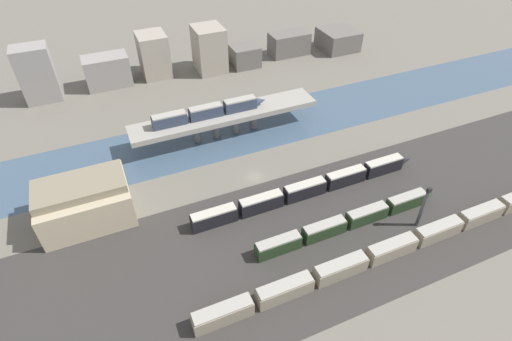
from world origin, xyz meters
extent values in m
plane|color=#666056|center=(0.00, 0.00, 0.00)|extent=(400.00, 400.00, 0.00)
cube|color=#33302D|center=(0.00, -24.00, 0.00)|extent=(280.00, 42.00, 0.01)
cube|color=#3D5166|center=(0.00, 22.15, 0.00)|extent=(320.00, 24.35, 0.01)
cube|color=gray|center=(0.00, 22.15, 6.69)|extent=(56.65, 9.30, 1.58)
cylinder|color=slate|center=(-9.13, 22.15, 2.95)|extent=(2.18, 2.18, 5.90)
cylinder|color=slate|center=(-3.04, 22.15, 2.95)|extent=(2.18, 2.18, 5.90)
cylinder|color=slate|center=(3.04, 22.15, 2.95)|extent=(2.18, 2.18, 5.90)
cylinder|color=slate|center=(9.13, 22.15, 2.95)|extent=(2.18, 2.18, 5.90)
cube|color=#2D384C|center=(-16.46, 22.15, 9.07)|extent=(9.78, 3.00, 3.19)
cube|color=#9E998E|center=(-16.46, 22.15, 10.86)|extent=(9.38, 2.76, 0.40)
cube|color=#2D384C|center=(-5.81, 22.15, 9.07)|extent=(9.78, 3.00, 3.19)
cube|color=#9E998E|center=(-5.81, 22.15, 10.86)|extent=(9.38, 2.76, 0.40)
cube|color=#2D384C|center=(4.84, 22.15, 9.07)|extent=(9.78, 3.00, 3.19)
cube|color=#9E998E|center=(4.84, 22.15, 10.86)|extent=(9.38, 2.76, 0.40)
cone|color=#2D384C|center=(11.44, 22.15, 8.91)|extent=(3.42, 2.70, 2.70)
cube|color=gray|center=(-21.68, -35.48, 1.72)|extent=(11.72, 3.02, 3.43)
cube|color=#9E998E|center=(-21.68, -35.48, 3.63)|extent=(11.26, 2.78, 0.40)
cube|color=gray|center=(-8.82, -35.48, 1.72)|extent=(11.72, 3.02, 3.43)
cube|color=#9E998E|center=(-8.82, -35.48, 3.63)|extent=(11.26, 2.78, 0.40)
cube|color=gray|center=(4.03, -35.48, 1.72)|extent=(11.72, 3.02, 3.43)
cube|color=#9E998E|center=(4.03, -35.48, 3.63)|extent=(11.26, 2.78, 0.40)
cube|color=gray|center=(16.89, -35.48, 1.72)|extent=(11.72, 3.02, 3.43)
cube|color=#9E998E|center=(16.89, -35.48, 3.63)|extent=(11.26, 2.78, 0.40)
cube|color=gray|center=(29.75, -35.48, 1.72)|extent=(11.72, 3.02, 3.43)
cube|color=#9E998E|center=(29.75, -35.48, 3.63)|extent=(11.26, 2.78, 0.40)
cube|color=gray|center=(42.61, -35.48, 1.72)|extent=(11.72, 3.02, 3.43)
cube|color=#9E998E|center=(42.61, -35.48, 3.63)|extent=(11.26, 2.78, 0.40)
cube|color=#23381E|center=(-5.12, -24.96, 1.67)|extent=(10.40, 2.73, 3.34)
cube|color=#9E998E|center=(-5.12, -24.96, 3.54)|extent=(9.98, 2.51, 0.40)
cube|color=#23381E|center=(6.43, -24.96, 1.67)|extent=(10.40, 2.73, 3.34)
cube|color=#9E998E|center=(6.43, -24.96, 3.54)|extent=(9.98, 2.51, 0.40)
cube|color=#23381E|center=(17.98, -24.96, 1.67)|extent=(10.40, 2.73, 3.34)
cube|color=#9E998E|center=(17.98, -24.96, 3.54)|extent=(9.98, 2.51, 0.40)
cube|color=#23381E|center=(29.52, -24.96, 1.67)|extent=(10.40, 2.73, 3.34)
cube|color=#9E998E|center=(29.52, -24.96, 3.54)|extent=(9.98, 2.51, 0.40)
cone|color=#23381E|center=(36.54, -24.96, 1.50)|extent=(3.64, 2.45, 2.45)
cube|color=black|center=(-15.32, -11.73, 1.87)|extent=(10.97, 2.77, 3.73)
cube|color=#B7B2A3|center=(-15.32, -11.73, 3.93)|extent=(10.53, 2.55, 0.40)
cube|color=black|center=(-3.32, -11.73, 1.87)|extent=(10.97, 2.77, 3.73)
cube|color=#B7B2A3|center=(-3.32, -11.73, 3.93)|extent=(10.53, 2.55, 0.40)
cube|color=black|center=(8.68, -11.73, 1.87)|extent=(10.97, 2.77, 3.73)
cube|color=#B7B2A3|center=(8.68, -11.73, 3.93)|extent=(10.53, 2.55, 0.40)
cube|color=black|center=(20.68, -11.73, 1.87)|extent=(10.97, 2.77, 3.73)
cube|color=#B7B2A3|center=(20.68, -11.73, 3.93)|extent=(10.53, 2.55, 0.40)
cube|color=black|center=(32.67, -11.73, 1.87)|extent=(10.97, 2.77, 3.73)
cube|color=#B7B2A3|center=(32.67, -11.73, 3.93)|extent=(10.53, 2.55, 0.40)
cone|color=black|center=(40.08, -11.73, 1.68)|extent=(3.84, 2.49, 2.49)
cube|color=tan|center=(-41.96, 2.20, 4.46)|extent=(20.30, 14.97, 8.93)
cube|color=#7C725C|center=(-41.96, 2.20, 9.91)|extent=(19.90, 10.48, 1.96)
cylinder|color=#4C4C51|center=(28.13, -30.90, 5.22)|extent=(0.81, 0.81, 10.43)
cube|color=black|center=(28.13, -30.90, 11.03)|extent=(1.00, 0.70, 1.20)
cube|color=gray|center=(-50.21, 67.04, 9.43)|extent=(11.24, 8.36, 18.85)
cube|color=gray|center=(-28.11, 68.58, 5.53)|extent=(15.50, 8.92, 11.05)
cube|color=gray|center=(-10.67, 70.26, 7.91)|extent=(10.16, 11.72, 15.82)
cube|color=gray|center=(9.62, 65.94, 8.40)|extent=(10.75, 12.24, 16.80)
cube|color=#605B56|center=(23.38, 64.33, 4.00)|extent=(10.65, 9.78, 8.00)
cube|color=#605B56|center=(44.31, 67.15, 4.44)|extent=(16.01, 8.73, 8.89)
cube|color=#605B56|center=(66.00, 63.98, 4.01)|extent=(14.39, 15.08, 8.01)
camera|label=1|loc=(-31.77, -74.42, 69.97)|focal=28.00mm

